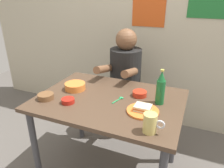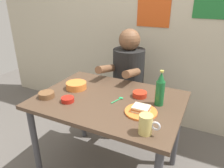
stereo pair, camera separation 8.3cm
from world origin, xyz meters
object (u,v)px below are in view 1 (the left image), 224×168
at_px(stool, 124,104).
at_px(beer_mug, 150,123).
at_px(plate_orange, 143,111).
at_px(beer_bottle, 161,89).
at_px(person_seated, 125,69).
at_px(sandwich, 143,108).
at_px(dining_table, 110,109).
at_px(soup_bowl_orange, 75,86).

distance_m(stool, beer_mug, 1.14).
distance_m(plate_orange, beer_bottle, 0.21).
xyz_separation_m(stool, plate_orange, (0.38, -0.72, 0.40)).
xyz_separation_m(person_seated, plate_orange, (0.38, -0.71, -0.02)).
relative_size(sandwich, beer_bottle, 0.42).
height_order(person_seated, beer_bottle, person_seated).
xyz_separation_m(dining_table, plate_orange, (0.29, -0.09, 0.10)).
xyz_separation_m(dining_table, person_seated, (-0.10, 0.62, 0.12)).
height_order(beer_bottle, soup_bowl_orange, beer_bottle).
bearing_deg(stool, beer_mug, -62.60).
bearing_deg(soup_bowl_orange, sandwich, -12.32).
bearing_deg(dining_table, soup_bowl_orange, 173.05).
height_order(plate_orange, beer_mug, beer_mug).
bearing_deg(plate_orange, stool, 117.86).
bearing_deg(dining_table, plate_orange, -18.20).
height_order(person_seated, soup_bowl_orange, person_seated).
xyz_separation_m(dining_table, sandwich, (0.29, -0.09, 0.13)).
height_order(stool, sandwich, sandwich).
xyz_separation_m(stool, person_seated, (0.00, -0.01, 0.42)).
relative_size(stool, sandwich, 4.09).
bearing_deg(person_seated, dining_table, -81.24).
relative_size(plate_orange, beer_bottle, 0.84).
height_order(sandwich, beer_mug, beer_mug).
distance_m(beer_mug, beer_bottle, 0.37).
relative_size(person_seated, beer_bottle, 2.75).
distance_m(beer_bottle, soup_bowl_orange, 0.70).
bearing_deg(beer_bottle, soup_bowl_orange, -177.51).
bearing_deg(stool, dining_table, -81.39).
bearing_deg(dining_table, person_seated, 98.76).
distance_m(stool, person_seated, 0.42).
distance_m(sandwich, beer_mug, 0.23).
distance_m(stool, beer_bottle, 0.89).
distance_m(stool, plate_orange, 0.91).
distance_m(person_seated, soup_bowl_orange, 0.62).
height_order(dining_table, sandwich, sandwich).
xyz_separation_m(person_seated, soup_bowl_orange, (-0.23, -0.58, 0.01)).
xyz_separation_m(stool, sandwich, (0.38, -0.72, 0.42)).
relative_size(stool, beer_bottle, 1.72).
height_order(stool, plate_orange, plate_orange).
distance_m(dining_table, beer_bottle, 0.43).
bearing_deg(sandwich, person_seated, 118.24).
height_order(dining_table, beer_mug, beer_mug).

